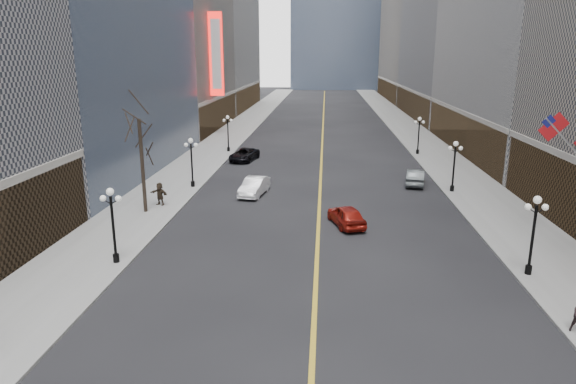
# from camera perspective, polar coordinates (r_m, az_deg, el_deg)

# --- Properties ---
(sidewalk_east) EXTENTS (6.00, 230.00, 0.15)m
(sidewalk_east) POSITION_cam_1_polar(r_m,az_deg,el_deg) (69.75, 15.42, 4.65)
(sidewalk_east) COLOR gray
(sidewalk_east) RESTS_ON ground
(sidewalk_west) EXTENTS (6.00, 230.00, 0.15)m
(sidewalk_west) POSITION_cam_1_polar(r_m,az_deg,el_deg) (69.88, -7.80, 5.08)
(sidewalk_west) COLOR gray
(sidewalk_west) RESTS_ON ground
(lane_line) EXTENTS (0.25, 200.00, 0.02)m
(lane_line) POSITION_cam_1_polar(r_m,az_deg,el_deg) (78.27, 3.86, 6.19)
(lane_line) COLOR gold
(lane_line) RESTS_ON ground
(streetlamp_east_1) EXTENTS (1.26, 0.44, 4.52)m
(streetlamp_east_1) POSITION_cam_1_polar(r_m,az_deg,el_deg) (31.02, 25.66, -3.54)
(streetlamp_east_1) COLOR black
(streetlamp_east_1) RESTS_ON sidewalk_east
(streetlamp_east_2) EXTENTS (1.26, 0.44, 4.52)m
(streetlamp_east_2) POSITION_cam_1_polar(r_m,az_deg,el_deg) (47.65, 18.00, 3.30)
(streetlamp_east_2) COLOR black
(streetlamp_east_2) RESTS_ON sidewalk_east
(streetlamp_east_3) EXTENTS (1.26, 0.44, 4.52)m
(streetlamp_east_3) POSITION_cam_1_polar(r_m,az_deg,el_deg) (65.02, 14.34, 6.53)
(streetlamp_east_3) COLOR black
(streetlamp_east_3) RESTS_ON sidewalk_east
(streetlamp_west_1) EXTENTS (1.26, 0.44, 4.52)m
(streetlamp_west_1) POSITION_cam_1_polar(r_m,az_deg,el_deg) (31.27, -18.93, -2.71)
(streetlamp_west_1) COLOR black
(streetlamp_west_1) RESTS_ON sidewalk_west
(streetlamp_west_2) EXTENTS (1.26, 0.44, 4.52)m
(streetlamp_west_2) POSITION_cam_1_polar(r_m,az_deg,el_deg) (47.82, -10.67, 3.81)
(streetlamp_west_2) COLOR black
(streetlamp_west_2) RESTS_ON sidewalk_west
(streetlamp_west_3) EXTENTS (1.26, 0.44, 4.52)m
(streetlamp_west_3) POSITION_cam_1_polar(r_m,az_deg,el_deg) (65.14, -6.70, 6.91)
(streetlamp_west_3) COLOR black
(streetlamp_west_3) RESTS_ON sidewalk_west
(flag_5) EXTENTS (2.87, 0.12, 2.87)m
(flag_5) POSITION_cam_1_polar(r_m,az_deg,el_deg) (37.77, 27.63, 6.18)
(flag_5) COLOR #B2B2B7
(flag_5) RESTS_ON ground
(theatre_marquee) EXTENTS (2.00, 0.55, 12.00)m
(theatre_marquee) POSITION_cam_1_polar(r_m,az_deg,el_deg) (79.03, -7.98, 14.90)
(theatre_marquee) COLOR red
(theatre_marquee) RESTS_ON ground
(tree_west_far) EXTENTS (3.60, 3.60, 7.92)m
(tree_west_far) POSITION_cam_1_polar(r_m,az_deg,el_deg) (40.24, -16.12, 6.23)
(tree_west_far) COLOR #2D231C
(tree_west_far) RESTS_ON sidewalk_west
(car_nb_mid) EXTENTS (2.41, 4.94, 1.56)m
(car_nb_mid) POSITION_cam_1_polar(r_m,az_deg,el_deg) (45.15, -3.77, 0.62)
(car_nb_mid) COLOR white
(car_nb_mid) RESTS_ON ground
(car_nb_far) EXTENTS (3.34, 5.55, 1.44)m
(car_nb_far) POSITION_cam_1_polar(r_m,az_deg,el_deg) (60.06, -4.90, 4.16)
(car_nb_far) COLOR black
(car_nb_far) RESTS_ON ground
(car_sb_mid) EXTENTS (3.04, 4.78, 1.52)m
(car_sb_mid) POSITION_cam_1_polar(r_m,az_deg,el_deg) (37.26, 6.51, -2.61)
(car_sb_mid) COLOR maroon
(car_sb_mid) RESTS_ON ground
(car_sb_far) EXTENTS (2.46, 4.84, 1.52)m
(car_sb_far) POSITION_cam_1_polar(r_m,az_deg,el_deg) (50.11, 13.98, 1.63)
(car_sb_far) COLOR #44494A
(car_sb_far) RESTS_ON ground
(ped_west_far) EXTENTS (1.78, 1.14, 1.86)m
(ped_west_far) POSITION_cam_1_polar(r_m,az_deg,el_deg) (42.80, -14.06, -0.20)
(ped_west_far) COLOR #30261A
(ped_west_far) RESTS_ON sidewalk_west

